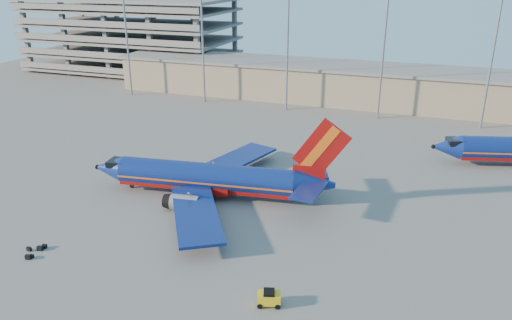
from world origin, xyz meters
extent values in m
plane|color=slate|center=(0.00, 0.00, 0.00)|extent=(220.00, 220.00, 0.00)
cube|color=gray|center=(10.00, 58.00, 4.00)|extent=(120.00, 15.00, 8.00)
cube|color=slate|center=(10.00, 58.00, 8.20)|extent=(122.00, 16.00, 0.60)
cube|color=slate|center=(-62.00, 74.00, 1.00)|extent=(60.00, 30.00, 0.70)
cube|color=slate|center=(-62.00, 74.00, 5.20)|extent=(60.00, 30.00, 0.70)
cube|color=slate|center=(-62.00, 74.00, 9.40)|extent=(60.00, 30.00, 0.70)
cube|color=slate|center=(-62.00, 74.00, 13.60)|extent=(60.00, 30.00, 0.70)
cube|color=slate|center=(-62.00, 74.00, 17.80)|extent=(60.00, 30.00, 0.70)
cube|color=slate|center=(-62.00, 87.00, 10.50)|extent=(1.20, 1.20, 21.00)
cylinder|color=gray|center=(-45.00, 46.00, 14.00)|extent=(0.44, 0.44, 28.00)
cylinder|color=gray|center=(-25.00, 46.00, 14.00)|extent=(0.44, 0.44, 28.00)
cylinder|color=gray|center=(-5.00, 46.00, 14.00)|extent=(0.44, 0.44, 28.00)
cylinder|color=gray|center=(15.00, 46.00, 14.00)|extent=(0.44, 0.44, 28.00)
cylinder|color=gray|center=(35.00, 46.00, 14.00)|extent=(0.44, 0.44, 28.00)
cylinder|color=navy|center=(-2.57, -0.50, 2.77)|extent=(24.91, 7.04, 3.80)
cube|color=#980F0C|center=(-2.57, -0.50, 1.80)|extent=(24.81, 6.32, 1.33)
cube|color=orange|center=(-2.57, -0.50, 2.51)|extent=(24.92, 7.08, 0.23)
cone|color=navy|center=(-16.91, -2.43, 2.77)|extent=(4.78, 4.34, 3.80)
cube|color=black|center=(-15.59, -2.25, 3.74)|extent=(2.80, 2.97, 0.82)
cone|color=navy|center=(12.27, 1.49, 3.13)|extent=(5.79, 4.47, 3.80)
cube|color=#980F0C|center=(11.46, 1.38, 4.51)|extent=(4.35, 1.13, 2.26)
cube|color=#980F0C|center=(12.88, 1.57, 8.11)|extent=(7.51, 1.33, 8.19)
cube|color=orange|center=(12.68, 1.54, 8.11)|extent=(5.02, 1.09, 6.42)
cube|color=navy|center=(11.40, 4.89, 3.69)|extent=(5.11, 7.22, 0.23)
cube|color=navy|center=(12.33, -2.02, 3.69)|extent=(3.57, 6.78, 0.23)
cube|color=navy|center=(-2.25, 8.65, 1.85)|extent=(9.40, 16.70, 0.36)
cube|color=navy|center=(0.15, -9.25, 1.85)|extent=(12.71, 16.23, 0.36)
cube|color=#980F0C|center=(-2.06, -0.44, 1.39)|extent=(6.63, 4.78, 1.03)
cylinder|color=gray|center=(-4.50, 4.62, 1.18)|extent=(3.95, 2.63, 2.15)
cylinder|color=gray|center=(-3.08, -5.95, 1.18)|extent=(3.95, 2.63, 2.15)
cylinder|color=gray|center=(-13.76, -2.00, 0.56)|extent=(0.28, 0.28, 1.13)
cylinder|color=black|center=(-13.76, -2.00, 0.33)|extent=(0.68, 0.34, 0.66)
cylinder|color=black|center=(-1.40, 2.35, 0.43)|extent=(0.93, 0.67, 0.86)
cylinder|color=black|center=(-0.69, -2.94, 0.43)|extent=(0.93, 0.67, 0.86)
cone|color=navy|center=(28.41, 23.55, 2.79)|extent=(5.21, 4.85, 3.82)
cube|color=black|center=(29.70, 23.91, 3.77)|extent=(3.11, 3.25, 0.83)
cube|color=yellow|center=(13.33, -20.59, 0.78)|extent=(2.44, 1.82, 1.03)
cube|color=black|center=(13.33, -20.59, 1.40)|extent=(1.32, 1.39, 0.36)
cylinder|color=black|center=(12.38, -20.29, 0.27)|extent=(0.57, 0.33, 0.54)
cylinder|color=black|center=(12.71, -21.38, 0.27)|extent=(0.57, 0.33, 0.54)
cylinder|color=black|center=(13.96, -19.81, 0.27)|extent=(0.57, 0.33, 0.54)
cylinder|color=black|center=(14.29, -20.90, 0.27)|extent=(0.57, 0.33, 0.54)
cube|color=black|center=(-15.04, -20.67, 0.22)|extent=(0.60, 0.39, 0.45)
cube|color=black|center=(-13.73, -21.72, 0.20)|extent=(0.49, 0.32, 0.39)
cube|color=black|center=(-13.86, -22.07, 0.26)|extent=(0.65, 0.49, 0.52)
cube|color=black|center=(-13.82, -19.63, 0.24)|extent=(0.57, 0.40, 0.47)
cube|color=black|center=(-13.97, -20.17, 0.25)|extent=(0.68, 0.46, 0.49)
camera|label=1|loc=(25.45, -57.51, 29.81)|focal=35.00mm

